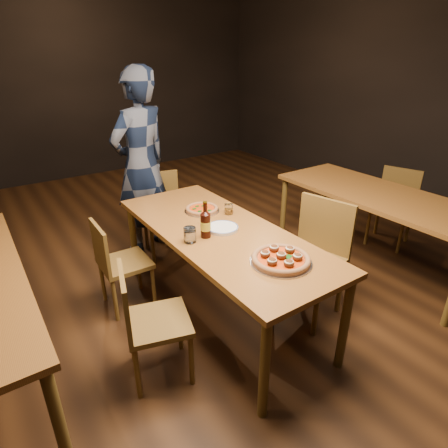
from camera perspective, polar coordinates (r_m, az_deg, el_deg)
ground at (r=3.19m, az=-0.52°, el=-13.20°), size 9.00×9.00×0.00m
room_shell at (r=2.52m, az=-0.70°, el=22.38°), size 9.00×9.00×9.00m
table_main at (r=2.82m, az=-0.58°, el=-2.26°), size 0.80×2.00×0.75m
table_right at (r=3.85m, az=22.71°, el=3.31°), size 0.80×2.00×0.75m
chair_main_nw at (r=2.47m, az=-10.05°, el=-14.34°), size 0.48×0.48×0.84m
chair_main_sw at (r=3.16m, az=-14.86°, el=-5.62°), size 0.39×0.39×0.81m
chair_main_e at (r=2.99m, az=12.88°, el=-5.38°), size 0.55×0.55×0.98m
chair_end at (r=3.89m, az=-9.07°, el=1.42°), size 0.49×0.49×0.88m
chair_nbr_right at (r=4.45m, az=24.26°, el=2.34°), size 0.51×0.51×0.86m
pizza_meatball at (r=2.39m, az=8.68°, el=-5.25°), size 0.39×0.39×0.07m
pizza_margherita at (r=3.13m, az=-3.38°, el=2.30°), size 0.29×0.29×0.04m
plate_stack at (r=2.80m, az=-0.25°, el=-0.61°), size 0.24×0.24×0.02m
beer_bottle at (r=2.66m, az=-2.83°, el=-0.11°), size 0.07×0.07×0.26m
water_glass at (r=2.61m, az=-5.22°, el=-1.65°), size 0.09×0.09×0.11m
amber_glass at (r=3.06m, az=0.72°, el=2.32°), size 0.07×0.07×0.09m
diner at (r=3.87m, az=-12.49°, el=8.77°), size 0.79×0.65×1.87m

